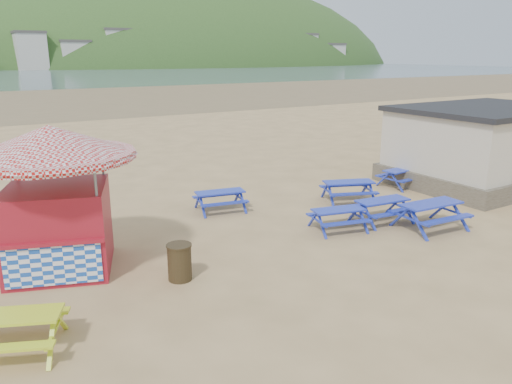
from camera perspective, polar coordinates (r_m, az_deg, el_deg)
ground at (r=15.10m, az=4.38°, el=-4.73°), size 400.00×400.00×0.00m
wet_sand at (r=67.15m, az=-24.74°, el=9.66°), size 400.00×400.00×0.00m
picnic_table_blue_a at (r=17.13m, az=-4.11°, el=-1.03°), size 1.87×1.62×0.69m
picnic_table_blue_b at (r=18.48m, az=10.51°, el=0.07°), size 2.20×2.01×0.75m
picnic_table_blue_c at (r=21.12m, az=16.37°, el=1.59°), size 1.81×1.50×0.72m
picnic_table_blue_d at (r=15.44m, az=9.37°, el=-3.11°), size 1.86×1.63×0.67m
picnic_table_blue_e at (r=16.23m, az=19.27°, el=-2.58°), size 2.09×1.73×0.83m
picnic_table_blue_f at (r=16.52m, az=14.20°, el=-2.05°), size 1.89×1.60×0.73m
picnic_table_yellow at (r=10.28m, az=-26.17°, el=-14.30°), size 2.19×2.01×0.74m
ice_cream_kiosk at (r=12.90m, az=-22.11°, el=1.19°), size 5.15×5.15×3.62m
litter_bin at (r=12.07m, az=-8.73°, el=-7.90°), size 0.61×0.61×0.89m
amenity_block at (r=22.90m, az=24.78°, el=4.92°), size 7.40×5.40×3.15m
headland_town at (r=260.85m, az=-9.64°, el=11.97°), size 264.00×144.00×108.00m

